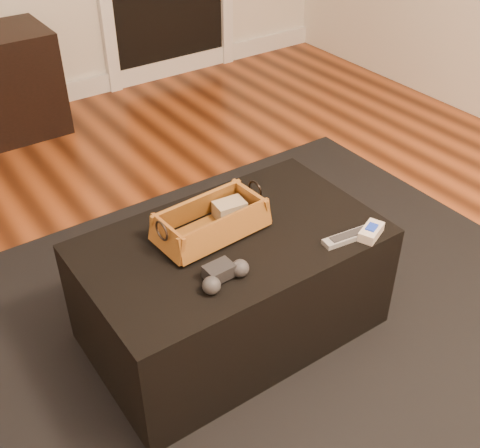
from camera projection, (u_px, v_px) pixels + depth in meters
area_rug at (240, 337)px, 2.20m from camera, size 2.60×2.00×0.01m
ottoman at (232, 285)px, 2.11m from camera, size 1.00×0.60×0.42m
tv_remote at (209, 232)px, 1.97m from camera, size 0.20×0.08×0.02m
cloth_bundle at (230, 209)px, 2.05m from camera, size 0.11×0.08×0.06m
wicker_basket at (211, 223)px, 1.98m from camera, size 0.39×0.22×0.13m
game_controller at (223, 275)px, 1.79m from camera, size 0.18×0.10×0.06m
silver_remote at (349, 237)px, 1.97m from camera, size 0.19×0.07×0.02m
cream_gadget at (371, 232)px, 1.98m from camera, size 0.12×0.09×0.04m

